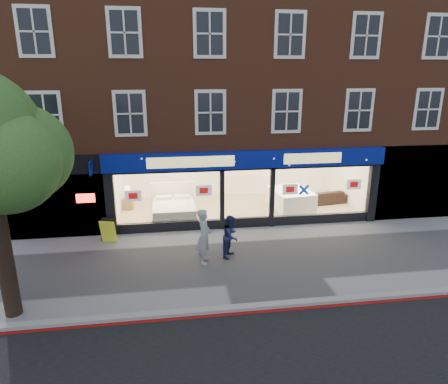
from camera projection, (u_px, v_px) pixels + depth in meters
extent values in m
plane|color=gray|center=(264.00, 259.00, 13.97)|extent=(120.00, 120.00, 0.00)
cube|color=#8C0A07|center=(290.00, 309.00, 11.03)|extent=(60.00, 0.10, 0.01)
cube|color=gray|center=(288.00, 304.00, 11.21)|extent=(60.00, 0.25, 0.12)
cube|color=tan|center=(238.00, 209.00, 18.92)|extent=(11.00, 4.50, 0.10)
cube|color=brown|center=(233.00, 63.00, 18.65)|extent=(19.00, 8.00, 6.70)
cube|color=navy|center=(249.00, 159.00, 15.83)|extent=(11.40, 0.28, 0.70)
cube|color=black|center=(247.00, 222.00, 16.82)|extent=(11.00, 0.18, 0.40)
cube|color=black|center=(110.00, 204.00, 15.73)|extent=(0.35, 0.30, 2.60)
cube|color=black|center=(372.00, 192.00, 17.22)|extent=(0.35, 0.30, 2.60)
cube|color=white|center=(168.00, 198.00, 15.94)|extent=(4.20, 0.02, 2.10)
cube|color=white|center=(323.00, 191.00, 16.82)|extent=(4.20, 0.02, 2.10)
cube|color=white|center=(246.00, 200.00, 16.71)|extent=(1.80, 0.02, 2.10)
cube|color=silver|center=(230.00, 172.00, 20.69)|extent=(11.00, 0.20, 2.60)
cube|color=#FFEAC6|center=(238.00, 156.00, 18.18)|extent=(11.00, 4.50, 0.12)
cube|color=black|center=(55.00, 196.00, 15.58)|extent=(3.80, 0.60, 3.30)
cube|color=#FF140C|center=(86.00, 198.00, 15.42)|extent=(0.70, 0.04, 0.35)
cube|color=black|center=(414.00, 182.00, 17.53)|extent=(4.00, 0.40, 3.30)
cylinder|color=black|center=(1.00, 239.00, 10.22)|extent=(0.44, 0.44, 4.40)
sphere|color=#2A4E1D|center=(4.00, 114.00, 9.00)|extent=(2.40, 2.40, 2.40)
cube|color=beige|center=(174.00, 214.00, 17.50)|extent=(1.91, 2.24, 0.39)
cube|color=beige|center=(174.00, 207.00, 17.40)|extent=(1.84, 2.15, 0.28)
cube|color=beige|center=(173.00, 196.00, 18.46)|extent=(1.97, 0.15, 1.33)
cube|color=beige|center=(164.00, 197.00, 18.03)|extent=(0.72, 0.37, 0.13)
cube|color=beige|center=(182.00, 197.00, 18.15)|extent=(0.72, 0.37, 0.13)
cube|color=brown|center=(128.00, 203.00, 18.64)|extent=(0.52, 0.52, 0.55)
cube|color=white|center=(290.00, 204.00, 18.97)|extent=(1.94, 2.32, 0.28)
cube|color=white|center=(291.00, 199.00, 18.88)|extent=(1.94, 2.32, 0.28)
cube|color=white|center=(291.00, 193.00, 18.80)|extent=(1.94, 2.32, 0.28)
imported|color=black|center=(325.00, 197.00, 19.51)|extent=(2.25, 1.16, 0.63)
cube|color=yellow|center=(109.00, 231.00, 15.24)|extent=(0.69, 0.54, 0.93)
imported|color=#96999D|center=(204.00, 236.00, 13.50)|extent=(0.61, 0.79, 1.92)
imported|color=#1A2249|center=(231.00, 236.00, 14.00)|extent=(0.87, 0.93, 1.53)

